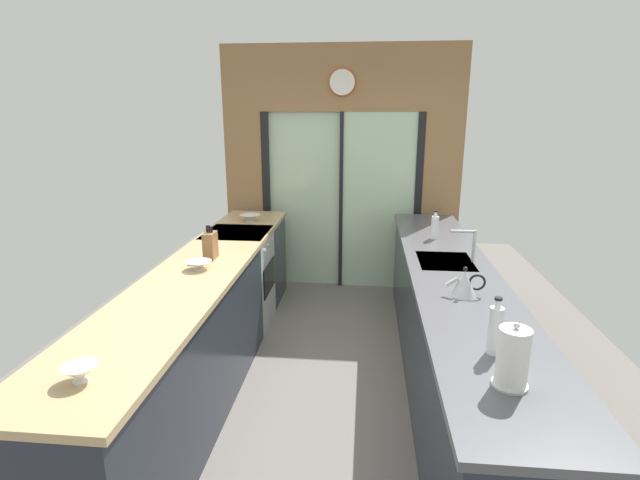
{
  "coord_description": "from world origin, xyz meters",
  "views": [
    {
      "loc": [
        0.28,
        -2.92,
        2.02
      ],
      "look_at": [
        -0.07,
        0.65,
        1.03
      ],
      "focal_mm": 26.55,
      "sensor_mm": 36.0,
      "label": 1
    }
  ],
  "objects_px": {
    "soap_bottle_far": "(435,227)",
    "paper_towel_roll": "(513,358)",
    "mixing_bowl_near": "(80,373)",
    "mixing_bowl_far": "(250,218)",
    "mixing_bowl_mid": "(199,265)",
    "knife_block": "(210,245)",
    "kettle": "(464,283)",
    "oven_range": "(239,279)",
    "soap_bottle_near": "(495,329)"
  },
  "relations": [
    {
      "from": "knife_block",
      "to": "soap_bottle_far",
      "type": "height_order",
      "value": "knife_block"
    },
    {
      "from": "soap_bottle_near",
      "to": "mixing_bowl_mid",
      "type": "bearing_deg",
      "value": 149.77
    },
    {
      "from": "knife_block",
      "to": "kettle",
      "type": "bearing_deg",
      "value": -18.04
    },
    {
      "from": "mixing_bowl_far",
      "to": "paper_towel_roll",
      "type": "xyz_separation_m",
      "value": [
        1.78,
        -2.82,
        0.09
      ]
    },
    {
      "from": "mixing_bowl_far",
      "to": "knife_block",
      "type": "xyz_separation_m",
      "value": [
        -0.0,
        -1.25,
        0.07
      ]
    },
    {
      "from": "kettle",
      "to": "paper_towel_roll",
      "type": "relative_size",
      "value": 0.84
    },
    {
      "from": "soap_bottle_near",
      "to": "soap_bottle_far",
      "type": "distance_m",
      "value": 2.05
    },
    {
      "from": "knife_block",
      "to": "soap_bottle_near",
      "type": "relative_size",
      "value": 0.92
    },
    {
      "from": "soap_bottle_far",
      "to": "mixing_bowl_far",
      "type": "bearing_deg",
      "value": 164.24
    },
    {
      "from": "oven_range",
      "to": "kettle",
      "type": "height_order",
      "value": "kettle"
    },
    {
      "from": "soap_bottle_near",
      "to": "soap_bottle_far",
      "type": "height_order",
      "value": "soap_bottle_near"
    },
    {
      "from": "paper_towel_roll",
      "to": "mixing_bowl_far",
      "type": "bearing_deg",
      "value": 122.23
    },
    {
      "from": "mixing_bowl_mid",
      "to": "knife_block",
      "type": "bearing_deg",
      "value": 90.0
    },
    {
      "from": "mixing_bowl_mid",
      "to": "kettle",
      "type": "distance_m",
      "value": 1.81
    },
    {
      "from": "mixing_bowl_mid",
      "to": "paper_towel_roll",
      "type": "bearing_deg",
      "value": -36.32
    },
    {
      "from": "mixing_bowl_near",
      "to": "kettle",
      "type": "height_order",
      "value": "kettle"
    },
    {
      "from": "mixing_bowl_near",
      "to": "paper_towel_roll",
      "type": "xyz_separation_m",
      "value": [
        1.78,
        0.14,
        0.09
      ]
    },
    {
      "from": "mixing_bowl_near",
      "to": "kettle",
      "type": "xyz_separation_m",
      "value": [
        1.78,
        1.13,
        0.04
      ]
    },
    {
      "from": "mixing_bowl_near",
      "to": "soap_bottle_far",
      "type": "bearing_deg",
      "value": 54.16
    },
    {
      "from": "soap_bottle_near",
      "to": "paper_towel_roll",
      "type": "bearing_deg",
      "value": -90.0
    },
    {
      "from": "knife_block",
      "to": "soap_bottle_far",
      "type": "distance_m",
      "value": 1.93
    },
    {
      "from": "oven_range",
      "to": "mixing_bowl_mid",
      "type": "bearing_deg",
      "value": -89.02
    },
    {
      "from": "mixing_bowl_mid",
      "to": "knife_block",
      "type": "height_order",
      "value": "knife_block"
    },
    {
      "from": "mixing_bowl_far",
      "to": "mixing_bowl_near",
      "type": "bearing_deg",
      "value": -90.0
    },
    {
      "from": "mixing_bowl_near",
      "to": "mixing_bowl_far",
      "type": "height_order",
      "value": "mixing_bowl_near"
    },
    {
      "from": "knife_block",
      "to": "mixing_bowl_mid",
      "type": "bearing_deg",
      "value": -90.0
    },
    {
      "from": "paper_towel_roll",
      "to": "knife_block",
      "type": "bearing_deg",
      "value": 138.61
    },
    {
      "from": "mixing_bowl_mid",
      "to": "paper_towel_roll",
      "type": "height_order",
      "value": "paper_towel_roll"
    },
    {
      "from": "kettle",
      "to": "soap_bottle_near",
      "type": "distance_m",
      "value": 0.72
    },
    {
      "from": "knife_block",
      "to": "soap_bottle_far",
      "type": "xyz_separation_m",
      "value": [
        1.78,
        0.75,
        0.0
      ]
    },
    {
      "from": "mixing_bowl_near",
      "to": "soap_bottle_near",
      "type": "bearing_deg",
      "value": 13.1
    },
    {
      "from": "mixing_bowl_near",
      "to": "mixing_bowl_far",
      "type": "distance_m",
      "value": 2.97
    },
    {
      "from": "oven_range",
      "to": "paper_towel_roll",
      "type": "bearing_deg",
      "value": -52.93
    },
    {
      "from": "kettle",
      "to": "mixing_bowl_near",
      "type": "bearing_deg",
      "value": -147.6
    },
    {
      "from": "oven_range",
      "to": "mixing_bowl_mid",
      "type": "height_order",
      "value": "mixing_bowl_mid"
    },
    {
      "from": "mixing_bowl_mid",
      "to": "mixing_bowl_far",
      "type": "distance_m",
      "value": 1.51
    },
    {
      "from": "mixing_bowl_near",
      "to": "soap_bottle_near",
      "type": "height_order",
      "value": "soap_bottle_near"
    },
    {
      "from": "soap_bottle_far",
      "to": "paper_towel_roll",
      "type": "height_order",
      "value": "paper_towel_roll"
    },
    {
      "from": "mixing_bowl_near",
      "to": "knife_block",
      "type": "bearing_deg",
      "value": 90.0
    },
    {
      "from": "mixing_bowl_far",
      "to": "paper_towel_roll",
      "type": "bearing_deg",
      "value": -57.77
    },
    {
      "from": "paper_towel_roll",
      "to": "soap_bottle_near",
      "type": "bearing_deg",
      "value": 90.0
    },
    {
      "from": "oven_range",
      "to": "soap_bottle_far",
      "type": "relative_size",
      "value": 3.65
    },
    {
      "from": "soap_bottle_far",
      "to": "paper_towel_roll",
      "type": "relative_size",
      "value": 0.88
    },
    {
      "from": "soap_bottle_near",
      "to": "paper_towel_roll",
      "type": "xyz_separation_m",
      "value": [
        -0.0,
        -0.27,
        0.01
      ]
    },
    {
      "from": "mixing_bowl_mid",
      "to": "mixing_bowl_far",
      "type": "relative_size",
      "value": 0.83
    },
    {
      "from": "oven_range",
      "to": "kettle",
      "type": "xyz_separation_m",
      "value": [
        1.8,
        -1.39,
        0.55
      ]
    },
    {
      "from": "soap_bottle_near",
      "to": "oven_range",
      "type": "bearing_deg",
      "value": 130.45
    },
    {
      "from": "knife_block",
      "to": "soap_bottle_near",
      "type": "height_order",
      "value": "soap_bottle_near"
    },
    {
      "from": "kettle",
      "to": "oven_range",
      "type": "bearing_deg",
      "value": 142.28
    },
    {
      "from": "mixing_bowl_near",
      "to": "mixing_bowl_mid",
      "type": "bearing_deg",
      "value": 90.0
    }
  ]
}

